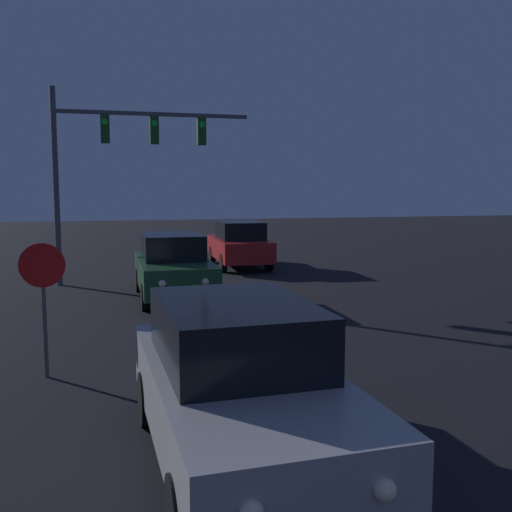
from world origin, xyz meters
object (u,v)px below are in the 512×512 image
car_near (238,383)px  car_mid (173,266)px  stop_sign (43,284)px  traffic_signal_mast (116,150)px  car_far (239,244)px

car_near → car_mid: same height
car_mid → stop_sign: bearing=66.2°
traffic_signal_mast → stop_sign: size_ratio=2.84×
car_mid → car_near: bearing=87.8°
car_mid → traffic_signal_mast: size_ratio=0.73×
stop_sign → traffic_signal_mast: bearing=81.6°
car_near → car_far: (3.74, 15.89, 0.00)m
traffic_signal_mast → car_far: bearing=30.2°
car_mid → car_far: 6.81m
car_near → stop_sign: 4.39m
car_far → traffic_signal_mast: (-4.71, -2.75, 3.41)m
car_mid → car_far: (3.30, 5.95, 0.00)m
car_near → car_far: 16.32m
stop_sign → car_near: bearing=-56.9°
car_near → car_far: same height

